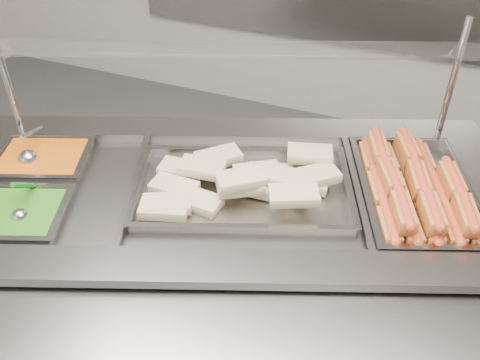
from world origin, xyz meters
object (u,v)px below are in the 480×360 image
at_px(steam_counter, 227,278).
at_px(ladle, 29,157).
at_px(sneeze_guard, 226,52).
at_px(pan_hotdogs, 415,197).
at_px(pan_wraps, 243,192).
at_px(serving_spoon, 21,211).

bearing_deg(steam_counter, ladle, -170.30).
xyz_separation_m(sneeze_guard, pan_hotdogs, (0.69, 0.01, -0.43)).
bearing_deg(ladle, sneeze_guard, 27.82).
relative_size(pan_hotdogs, pan_wraps, 0.82).
bearing_deg(serving_spoon, pan_hotdogs, 27.39).
distance_m(pan_hotdogs, serving_spoon, 1.31).
xyz_separation_m(steam_counter, serving_spoon, (-0.55, -0.37, 0.48)).
bearing_deg(ladle, pan_wraps, 10.55).
xyz_separation_m(sneeze_guard, serving_spoon, (-0.47, -0.59, -0.37)).
height_order(sneeze_guard, ladle, sneeze_guard).
xyz_separation_m(steam_counter, ladle, (-0.72, -0.12, 0.48)).
xyz_separation_m(pan_hotdogs, serving_spoon, (-1.16, -0.60, 0.05)).
relative_size(ladle, serving_spoon, 1.14).
bearing_deg(pan_wraps, serving_spoon, -146.99).
bearing_deg(sneeze_guard, serving_spoon, -128.58).
height_order(pan_hotdogs, ladle, ladle).
bearing_deg(serving_spoon, ladle, 124.51).
xyz_separation_m(ladle, serving_spoon, (0.17, -0.25, 0.00)).
relative_size(pan_hotdogs, ladle, 3.29).
height_order(pan_wraps, ladle, ladle).
relative_size(pan_hotdogs, serving_spoon, 3.77).
relative_size(steam_counter, serving_spoon, 12.19).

